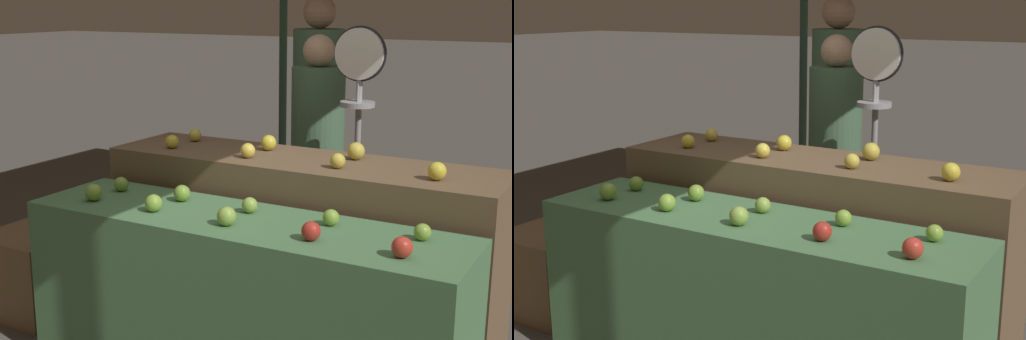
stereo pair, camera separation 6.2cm
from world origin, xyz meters
TOP-DOWN VIEW (x-y plane):
  - display_counter_front at (0.00, 0.00)m, footprint 2.06×0.55m
  - display_counter_back at (0.00, 0.60)m, footprint 2.06×0.55m
  - apple_front_0 at (-0.77, -0.10)m, footprint 0.08×0.08m
  - apple_front_1 at (-0.40, -0.10)m, footprint 0.08×0.08m
  - apple_front_2 at (-0.00, -0.11)m, footprint 0.08×0.08m
  - apple_front_3 at (0.40, -0.11)m, footprint 0.08×0.08m
  - apple_front_4 at (0.78, -0.12)m, footprint 0.08×0.08m
  - apple_front_5 at (-0.77, 0.10)m, footprint 0.07×0.07m
  - apple_front_6 at (-0.39, 0.11)m, footprint 0.08×0.08m
  - apple_front_7 at (-0.01, 0.10)m, footprint 0.07×0.07m
  - apple_front_8 at (0.39, 0.11)m, footprint 0.07×0.07m
  - apple_front_9 at (0.79, 0.12)m, footprint 0.07×0.07m
  - apple_back_0 at (-0.72, 0.49)m, footprint 0.07×0.07m
  - apple_back_1 at (-0.24, 0.48)m, footprint 0.08×0.08m
  - apple_back_2 at (0.25, 0.49)m, footprint 0.07×0.07m
  - apple_back_3 at (0.73, 0.50)m, footprint 0.08×0.08m
  - apple_back_4 at (-0.73, 0.71)m, footprint 0.07×0.07m
  - apple_back_5 at (-0.24, 0.70)m, footprint 0.08×0.08m
  - apple_back_6 at (0.25, 0.72)m, footprint 0.09×0.09m
  - produce_scale at (0.04, 1.25)m, footprint 0.32×0.20m
  - person_vendor_at_scale at (-0.36, 1.58)m, footprint 0.35×0.35m
  - person_customer_left at (-0.64, 2.17)m, footprint 0.42×0.42m
  - wooden_crate_side at (-1.46, 0.13)m, footprint 0.48×0.48m

SIDE VIEW (x-z plane):
  - wooden_crate_side at x=-1.46m, z-range 0.00..0.48m
  - display_counter_front at x=0.00m, z-range 0.00..0.83m
  - display_counter_back at x=0.00m, z-range 0.00..0.99m
  - apple_front_9 at x=0.79m, z-range 0.83..0.90m
  - apple_front_8 at x=0.39m, z-range 0.83..0.90m
  - apple_front_7 at x=-0.01m, z-range 0.83..0.90m
  - apple_front_5 at x=-0.77m, z-range 0.83..0.90m
  - apple_front_3 at x=0.40m, z-range 0.83..0.91m
  - apple_front_6 at x=-0.39m, z-range 0.83..0.91m
  - apple_front_1 at x=-0.40m, z-range 0.83..0.91m
  - apple_front_4 at x=0.78m, z-range 0.83..0.91m
  - apple_front_0 at x=-0.77m, z-range 0.83..0.91m
  - apple_front_2 at x=0.00m, z-range 0.83..0.91m
  - person_vendor_at_scale at x=-0.36m, z-range 0.12..1.68m
  - apple_back_4 at x=-0.73m, z-range 0.99..1.06m
  - apple_back_0 at x=-0.72m, z-range 0.99..1.06m
  - apple_back_2 at x=0.25m, z-range 0.99..1.06m
  - apple_back_1 at x=-0.24m, z-range 0.99..1.06m
  - apple_back_3 at x=0.73m, z-range 0.99..1.07m
  - apple_back_5 at x=-0.24m, z-range 0.99..1.07m
  - apple_back_6 at x=0.25m, z-range 0.99..1.07m
  - person_customer_left at x=-0.64m, z-range 0.14..1.95m
  - produce_scale at x=0.04m, z-range 0.39..2.02m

